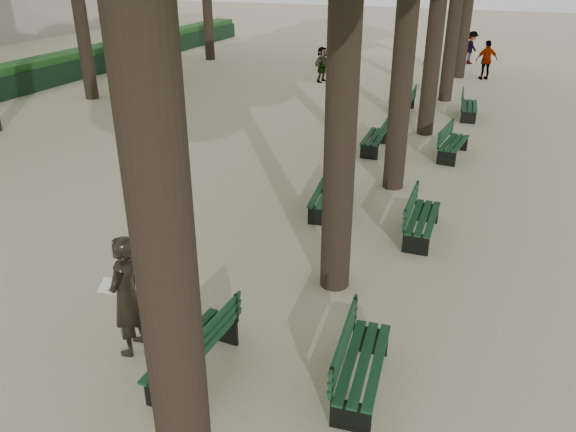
% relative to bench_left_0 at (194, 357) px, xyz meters
% --- Properties ---
extents(ground, '(120.00, 120.00, 0.00)m').
position_rel_bench_left_0_xyz_m(ground, '(-0.37, -0.01, -0.27)').
color(ground, '#B8B08B').
rests_on(ground, ground).
extents(bench_left_0, '(0.64, 1.82, 0.92)m').
position_rel_bench_left_0_xyz_m(bench_left_0, '(0.00, 0.00, 0.00)').
color(bench_left_0, black).
rests_on(bench_left_0, ground).
extents(bench_left_1, '(0.80, 1.86, 0.92)m').
position_rel_bench_left_0_xyz_m(bench_left_1, '(-0.00, 5.96, 0.00)').
color(bench_left_1, black).
rests_on(bench_left_1, ground).
extents(bench_left_2, '(0.65, 1.82, 0.92)m').
position_rel_bench_left_0_xyz_m(bench_left_2, '(-0.00, 10.62, 0.00)').
color(bench_left_2, black).
rests_on(bench_left_2, ground).
extents(bench_left_3, '(0.66, 1.83, 0.92)m').
position_rel_bench_left_0_xyz_m(bench_left_3, '(-0.00, 15.33, 0.00)').
color(bench_left_3, black).
rests_on(bench_left_3, ground).
extents(bench_right_0, '(0.73, 1.84, 0.92)m').
position_rel_bench_left_0_xyz_m(bench_right_0, '(2.27, 0.56, 0.00)').
color(bench_right_0, black).
rests_on(bench_right_0, ground).
extents(bench_right_1, '(0.61, 1.81, 0.92)m').
position_rel_bench_left_0_xyz_m(bench_right_1, '(2.27, 5.43, 0.00)').
color(bench_right_1, black).
rests_on(bench_right_1, ground).
extents(bench_right_2, '(0.76, 1.85, 0.92)m').
position_rel_bench_left_0_xyz_m(bench_right_2, '(2.27, 10.88, 0.00)').
color(bench_right_2, black).
rests_on(bench_right_2, ground).
extents(bench_right_3, '(0.73, 1.84, 0.92)m').
position_rel_bench_left_0_xyz_m(bench_right_3, '(2.27, 15.55, 0.00)').
color(bench_right_3, black).
rests_on(bench_right_3, ground).
extents(man_with_map, '(0.67, 0.80, 1.89)m').
position_rel_bench_left_0_xyz_m(man_with_map, '(-1.14, 0.13, 0.67)').
color(man_with_map, black).
rests_on(man_with_map, ground).
extents(pedestrian_e, '(0.71, 1.50, 1.58)m').
position_rel_bench_left_0_xyz_m(pedestrian_e, '(-4.64, 19.58, 0.52)').
color(pedestrian_e, '#262628').
rests_on(pedestrian_e, ground).
extents(pedestrian_a, '(0.95, 0.54, 1.84)m').
position_rel_bench_left_0_xyz_m(pedestrian_a, '(-5.33, 24.78, 0.65)').
color(pedestrian_a, '#262628').
rests_on(pedestrian_a, ground).
extents(pedestrian_d, '(0.51, 0.82, 1.56)m').
position_rel_bench_left_0_xyz_m(pedestrian_d, '(-0.73, 25.50, 0.51)').
color(pedestrian_d, '#262628').
rests_on(pedestrian_d, ground).
extents(pedestrian_b, '(0.63, 1.14, 1.69)m').
position_rel_bench_left_0_xyz_m(pedestrian_b, '(1.28, 26.92, 0.57)').
color(pedestrian_b, '#262628').
rests_on(pedestrian_b, ground).
extents(pedestrian_c, '(1.09, 0.79, 1.78)m').
position_rel_bench_left_0_xyz_m(pedestrian_c, '(2.31, 22.92, 0.62)').
color(pedestrian_c, '#262628').
rests_on(pedestrian_c, ground).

